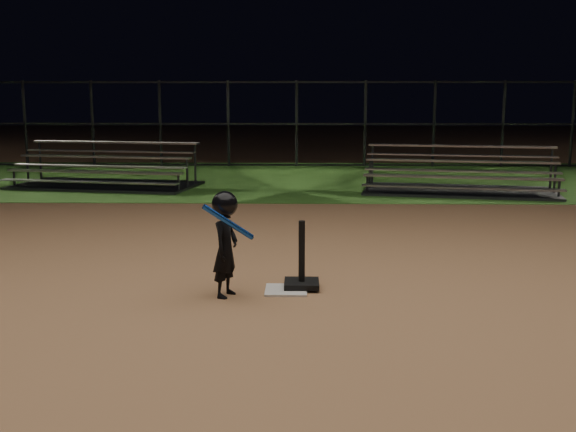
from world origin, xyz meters
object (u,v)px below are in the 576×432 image
object	(u,v)px
bleacher_left	(105,178)
bleacher_right	(460,184)
child_batter	(225,241)
batting_tee	(302,275)
home_plate	(286,290)

from	to	relation	value
bleacher_left	bleacher_right	bearing A→B (deg)	4.43
child_batter	bleacher_right	bearing A→B (deg)	-8.21
batting_tee	bleacher_left	xyz separation A→B (m)	(-4.52, 8.25, 0.05)
home_plate	bleacher_right	size ratio (longest dim) A/B	0.10
bleacher_left	batting_tee	bearing A→B (deg)	-51.23
batting_tee	child_batter	xyz separation A→B (m)	(-0.80, -0.31, 0.44)
home_plate	child_batter	size ratio (longest dim) A/B	0.40
home_plate	bleacher_right	distance (m)	8.38
bleacher_right	bleacher_left	bearing A→B (deg)	-174.78
bleacher_left	home_plate	bearing A→B (deg)	-52.45
home_plate	bleacher_right	xyz separation A→B (m)	(3.57, 7.58, 0.19)
home_plate	bleacher_left	xyz separation A→B (m)	(-4.35, 8.36, 0.20)
batting_tee	bleacher_left	distance (m)	9.41
bleacher_left	child_batter	bearing A→B (deg)	-56.43
home_plate	child_batter	bearing A→B (deg)	-162.77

